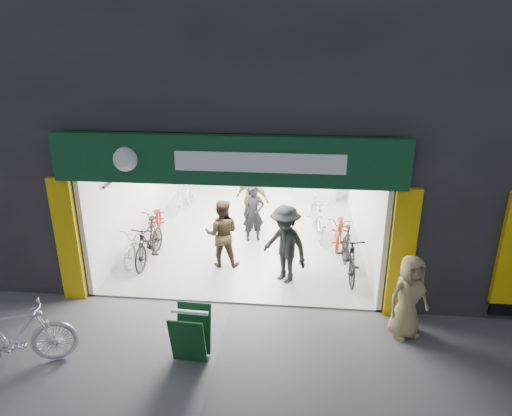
# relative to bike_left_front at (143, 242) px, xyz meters

# --- Properties ---
(ground) EXTENTS (60.00, 60.00, 0.00)m
(ground) POSITION_rel_bike_left_front_xyz_m (2.40, -1.77, -0.45)
(ground) COLOR #56565B
(ground) RESTS_ON ground
(building) EXTENTS (17.00, 10.27, 8.00)m
(building) POSITION_rel_bike_left_front_xyz_m (3.31, 3.22, 3.86)
(building) COLOR #232326
(building) RESTS_ON ground
(bike_left_front) EXTENTS (0.93, 1.81, 0.91)m
(bike_left_front) POSITION_rel_bike_left_front_xyz_m (0.00, 0.00, 0.00)
(bike_left_front) COLOR silver
(bike_left_front) RESTS_ON ground
(bike_left_midfront) EXTENTS (0.58, 1.79, 1.07)m
(bike_left_midfront) POSITION_rel_bike_left_front_xyz_m (0.20, -0.15, 0.08)
(bike_left_midfront) COLOR black
(bike_left_midfront) RESTS_ON ground
(bike_left_midback) EXTENTS (0.85, 1.75, 0.88)m
(bike_left_midback) POSITION_rel_bike_left_front_xyz_m (-0.10, 1.35, -0.01)
(bike_left_midback) COLOR maroon
(bike_left_midback) RESTS_ON ground
(bike_left_back) EXTENTS (0.76, 1.68, 0.97)m
(bike_left_back) POSITION_rel_bike_left_front_xyz_m (0.18, 3.45, 0.03)
(bike_left_back) COLOR silver
(bike_left_back) RESTS_ON ground
(bike_right_front) EXTENTS (0.61, 1.86, 1.10)m
(bike_right_front) POSITION_rel_bike_left_front_xyz_m (4.86, -0.36, 0.10)
(bike_right_front) COLOR black
(bike_right_front) RESTS_ON ground
(bike_right_mid) EXTENTS (0.81, 1.70, 0.86)m
(bike_right_mid) POSITION_rel_bike_left_front_xyz_m (4.80, 1.32, -0.02)
(bike_right_mid) COLOR maroon
(bike_right_mid) RESTS_ON ground
(bike_right_back) EXTENTS (0.78, 1.91, 1.12)m
(bike_right_back) POSITION_rel_bike_left_front_xyz_m (4.20, 1.86, 0.10)
(bike_right_back) COLOR #B4B4B9
(bike_right_back) RESTS_ON ground
(parked_bike) EXTENTS (2.00, 1.23, 1.16)m
(parked_bike) POSITION_rel_bike_left_front_xyz_m (-0.78, -3.97, 0.13)
(parked_bike) COLOR silver
(parked_bike) RESTS_ON ground
(customer_a) EXTENTS (0.65, 0.52, 1.55)m
(customer_a) POSITION_rel_bike_left_front_xyz_m (2.55, 1.28, 0.32)
(customer_a) COLOR black
(customer_a) RESTS_ON ground
(customer_b) EXTENTS (0.84, 0.68, 1.65)m
(customer_b) POSITION_rel_bike_left_front_xyz_m (1.96, -0.16, 0.37)
(customer_b) COLOR #372919
(customer_b) RESTS_ON ground
(customer_c) EXTENTS (1.32, 1.26, 1.80)m
(customer_c) POSITION_rel_bike_left_front_xyz_m (3.44, -0.77, 0.45)
(customer_c) COLOR black
(customer_c) RESTS_ON ground
(customer_d) EXTENTS (1.10, 0.82, 1.74)m
(customer_d) POSITION_rel_bike_left_front_xyz_m (2.43, 2.16, 0.42)
(customer_d) COLOR #968057
(customer_d) RESTS_ON ground
(pedestrian_near) EXTENTS (0.91, 0.77, 1.58)m
(pedestrian_near) POSITION_rel_bike_left_front_xyz_m (5.70, -2.46, 0.33)
(pedestrian_near) COLOR #938255
(pedestrian_near) RESTS_ON ground
(sandwich_board) EXTENTS (0.62, 0.63, 0.91)m
(sandwich_board) POSITION_rel_bike_left_front_xyz_m (2.00, -3.50, 0.05)
(sandwich_board) COLOR #0D3718
(sandwich_board) RESTS_ON ground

